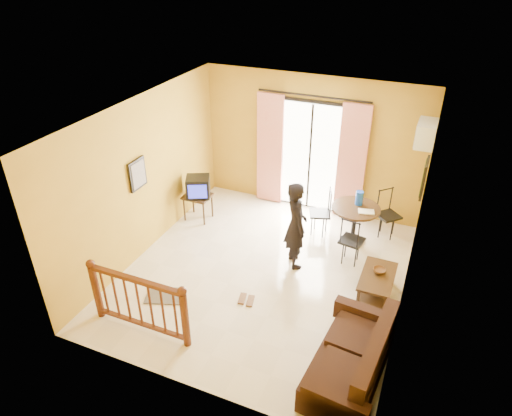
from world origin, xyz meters
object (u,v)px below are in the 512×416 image
at_px(sofa, 353,362).
at_px(standing_person, 296,225).
at_px(television, 198,187).
at_px(dining_table, 355,215).
at_px(coffee_table, 377,282).

height_order(sofa, standing_person, standing_person).
xyz_separation_m(television, sofa, (3.72, -2.72, -0.43)).
height_order(television, dining_table, television).
bearing_deg(coffee_table, dining_table, 116.06).
bearing_deg(coffee_table, standing_person, 168.30).
xyz_separation_m(television, dining_table, (3.04, 0.41, -0.15)).
distance_m(television, sofa, 4.63).
distance_m(dining_table, sofa, 3.22).
bearing_deg(television, dining_table, -17.87).
distance_m(coffee_table, standing_person, 1.59).
height_order(dining_table, standing_person, standing_person).
bearing_deg(dining_table, sofa, -77.73).
relative_size(television, coffee_table, 0.64).
bearing_deg(sofa, standing_person, 131.28).
xyz_separation_m(television, coffee_table, (3.72, -0.98, -0.47)).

